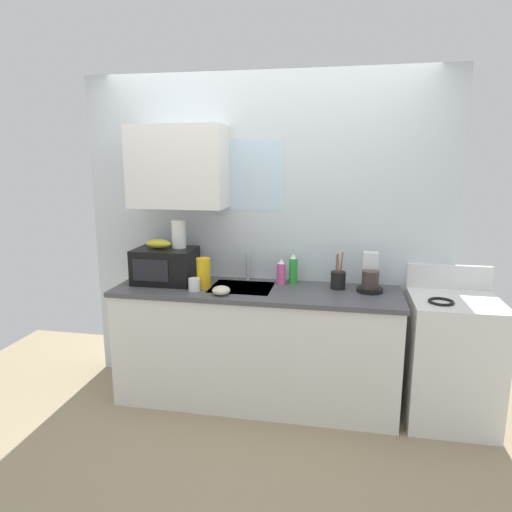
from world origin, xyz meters
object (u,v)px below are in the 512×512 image
utensil_crock (338,279)px  paper_towel_roll (179,234)px  coffee_maker (370,277)px  cereal_canister (204,273)px  stove_range (451,359)px  dish_soap_bottle_pink (281,272)px  microwave (165,265)px  banana_bunch (158,244)px  small_bowl (221,290)px  dish_soap_bottle_green (293,270)px  mug_white (194,285)px

utensil_crock → paper_towel_roll: bearing=-179.1°
coffee_maker → cereal_canister: bearing=-172.6°
stove_range → coffee_maker: coffee_maker is taller
dish_soap_bottle_pink → cereal_canister: size_ratio=0.87×
dish_soap_bottle_pink → stove_range: bearing=-7.4°
microwave → dish_soap_bottle_pink: (0.90, 0.12, -0.04)m
banana_bunch → small_bowl: banana_bunch is taller
stove_range → microwave: bearing=178.8°
utensil_crock → stove_range: bearing=-8.2°
dish_soap_bottle_pink → small_bowl: dish_soap_bottle_pink is taller
microwave → coffee_maker: size_ratio=1.64×
cereal_canister → small_bowl: 0.25m
dish_soap_bottle_green → utensil_crock: 0.36m
paper_towel_roll → dish_soap_bottle_green: 0.93m
microwave → coffee_maker: coffee_maker is taller
mug_white → small_bowl: size_ratio=0.73×
microwave → mug_white: size_ratio=4.84×
paper_towel_roll → coffee_maker: 1.49m
coffee_maker → utensil_crock: (-0.23, 0.01, -0.03)m
banana_bunch → dish_soap_bottle_pink: size_ratio=1.01×
cereal_canister → mug_white: (-0.04, -0.09, -0.07)m
coffee_maker → banana_bunch: bearing=-177.9°
paper_towel_roll → banana_bunch: bearing=-161.6°
stove_range → microwave: (-2.14, 0.04, 0.58)m
utensil_crock → banana_bunch: bearing=-177.1°
banana_bunch → mug_white: banana_bunch is taller
banana_bunch → coffee_maker: (1.61, 0.06, -0.20)m
stove_range → cereal_canister: cereal_canister is taller
stove_range → small_bowl: (-1.62, -0.20, 0.47)m
stove_range → coffee_maker: bearing=169.8°
banana_bunch → dish_soap_bottle_pink: bearing=6.9°
dish_soap_bottle_pink → utensil_crock: bearing=-5.9°
dish_soap_bottle_pink → microwave: bearing=-172.6°
stove_range → cereal_canister: (-1.80, -0.05, 0.56)m
mug_white → small_bowl: 0.23m
coffee_maker → dish_soap_bottle_green: coffee_maker is taller
coffee_maker → dish_soap_bottle_green: 0.58m
paper_towel_roll → small_bowl: 0.62m
microwave → dish_soap_bottle_pink: size_ratio=2.32×
cereal_canister → dish_soap_bottle_green: bearing=21.1°
coffee_maker → dish_soap_bottle_green: size_ratio=1.19×
coffee_maker → dish_soap_bottle_pink: (-0.66, 0.06, -0.01)m
mug_white → banana_bunch: bearing=151.2°
paper_towel_roll → small_bowl: size_ratio=1.69×
stove_range → utensil_crock: (-0.81, 0.12, 0.51)m
stove_range → dish_soap_bottle_pink: dish_soap_bottle_pink is taller
coffee_maker → cereal_canister: (-1.22, -0.16, 0.01)m
dish_soap_bottle_pink → utensil_crock: (0.43, -0.04, -0.02)m
dish_soap_bottle_pink → cereal_canister: (-0.56, -0.21, 0.02)m
mug_white → dish_soap_bottle_green: bearing=26.2°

